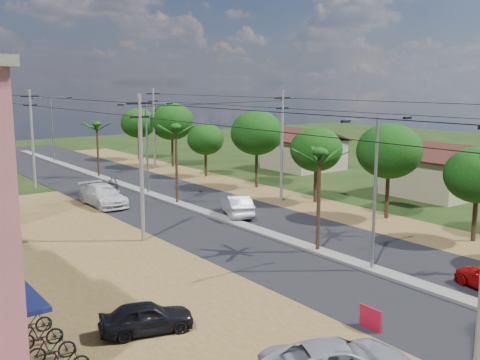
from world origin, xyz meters
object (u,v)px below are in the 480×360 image
(car_silver_mid, at_px, (237,206))
(roadside_sign, at_px, (371,319))
(car_white_far, at_px, (103,196))
(car_parked_dark, at_px, (147,318))

(car_silver_mid, distance_m, roadside_sign, 19.87)
(car_silver_mid, distance_m, car_white_far, 11.06)
(car_parked_dark, bearing_deg, car_silver_mid, -31.00)
(roadside_sign, bearing_deg, car_parked_dark, 147.71)
(car_parked_dark, xyz_separation_m, roadside_sign, (7.24, -4.92, -0.16))
(car_white_far, bearing_deg, car_parked_dark, -109.10)
(car_white_far, height_order, roadside_sign, car_white_far)
(car_parked_dark, relative_size, roadside_sign, 3.29)
(car_silver_mid, relative_size, car_white_far, 0.83)
(car_parked_dark, height_order, roadside_sign, car_parked_dark)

